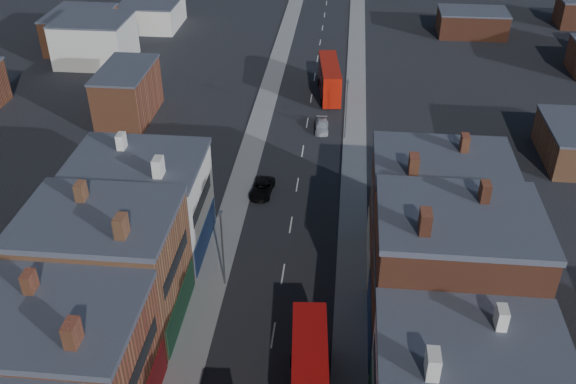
% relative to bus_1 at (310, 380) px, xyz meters
% --- Properties ---
extents(pavement_west, '(3.00, 200.00, 0.12)m').
position_rel_bus_1_xyz_m(pavement_west, '(-10.00, 32.76, -2.61)').
color(pavement_west, gray).
rests_on(pavement_west, ground).
extents(pavement_east, '(3.00, 200.00, 0.12)m').
position_rel_bus_1_xyz_m(pavement_east, '(3.00, 32.76, -2.61)').
color(pavement_east, gray).
rests_on(pavement_east, ground).
extents(lamp_post_2, '(0.25, 0.70, 8.12)m').
position_rel_bus_1_xyz_m(lamp_post_2, '(-8.70, 12.76, 2.03)').
color(lamp_post_2, slate).
rests_on(lamp_post_2, ground).
extents(lamp_post_3, '(0.25, 0.70, 8.12)m').
position_rel_bus_1_xyz_m(lamp_post_3, '(1.70, 42.76, 2.03)').
color(lamp_post_3, slate).
rests_on(lamp_post_3, ground).
extents(bus_1, '(3.53, 11.63, 4.95)m').
position_rel_bus_1_xyz_m(bus_1, '(0.00, 0.00, 0.00)').
color(bus_1, red).
rests_on(bus_1, ground).
extents(bus_2, '(3.85, 11.52, 4.88)m').
position_rel_bus_1_xyz_m(bus_2, '(-0.97, 56.24, -0.04)').
color(bus_2, '#9F1307').
rests_on(bus_2, ground).
extents(car_2, '(2.62, 5.03, 1.35)m').
position_rel_bus_1_xyz_m(car_2, '(-7.30, 28.51, -1.99)').
color(car_2, black).
rests_on(car_2, ground).
extents(car_3, '(1.92, 4.30, 1.23)m').
position_rel_bus_1_xyz_m(car_3, '(-1.41, 44.69, -2.06)').
color(car_3, silver).
rests_on(car_3, ground).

